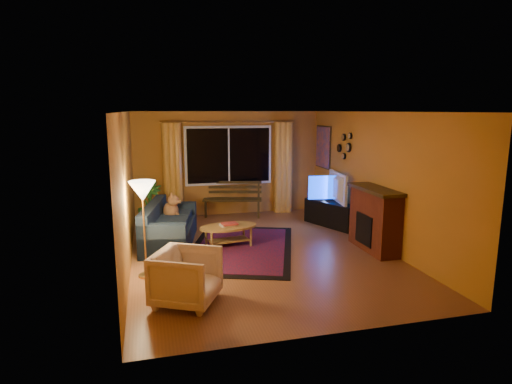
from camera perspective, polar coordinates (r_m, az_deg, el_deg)
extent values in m
cube|color=brown|center=(7.83, 0.55, -8.05)|extent=(4.50, 6.00, 0.02)
cube|color=white|center=(7.41, 0.58, 10.73)|extent=(4.50, 6.00, 0.02)
cube|color=#BB792B|center=(10.42, -3.70, 3.81)|extent=(4.50, 0.02, 2.50)
cube|color=#BB792B|center=(7.28, -16.90, 0.28)|extent=(0.02, 6.00, 2.50)
cube|color=#BB792B|center=(8.38, 15.68, 1.69)|extent=(0.02, 6.00, 2.50)
cube|color=black|center=(10.34, -3.64, 4.87)|extent=(2.00, 0.02, 1.30)
cylinder|color=#BF8C3F|center=(10.24, -3.65, 9.30)|extent=(3.20, 0.03, 0.03)
cylinder|color=gold|center=(10.15, -11.07, 2.70)|extent=(0.36, 0.36, 2.24)
cylinder|color=gold|center=(10.65, 3.61, 3.26)|extent=(0.36, 0.36, 2.24)
cube|color=#2E230D|center=(10.32, -3.15, -2.13)|extent=(1.45, 0.76, 0.42)
imported|color=#235B1E|center=(9.74, -14.01, -1.62)|extent=(0.68, 0.68, 0.95)
cube|color=#162233|center=(8.33, -11.42, -4.22)|extent=(1.21, 2.06, 0.78)
imported|color=beige|center=(5.80, -9.25, -10.82)|extent=(1.00, 1.02, 0.80)
cylinder|color=#BF8C3F|center=(6.71, -14.67, -4.90)|extent=(0.31, 0.31, 1.49)
cube|color=maroon|center=(8.00, -1.99, -7.48)|extent=(2.70, 3.36, 0.02)
cylinder|color=#A27D3E|center=(8.09, -3.70, -5.87)|extent=(1.23, 1.23, 0.40)
cube|color=black|center=(9.62, 10.08, -2.86)|extent=(0.90, 1.38, 0.55)
imported|color=black|center=(9.49, 10.20, 0.64)|extent=(0.28, 1.13, 0.65)
cube|color=maroon|center=(8.08, 15.54, -3.72)|extent=(0.40, 1.20, 1.10)
cube|color=#D05A25|center=(10.49, 8.93, 5.95)|extent=(0.04, 0.76, 0.96)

